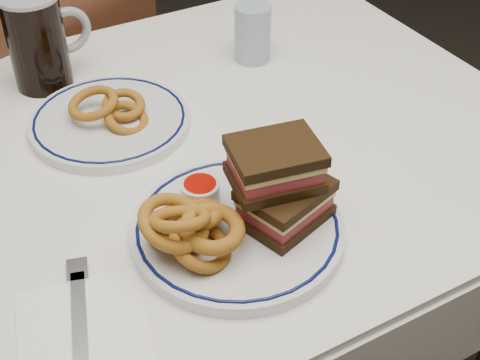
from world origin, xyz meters
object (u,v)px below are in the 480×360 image
chair_far (63,108)px  far_plate (110,121)px  main_plate (237,229)px  beer_mug (39,40)px  reuben_sandwich (280,184)px

chair_far → far_plate: size_ratio=3.50×
chair_far → main_plate: 0.86m
main_plate → beer_mug: size_ratio=1.70×
chair_far → main_plate: bearing=-88.1°
chair_far → far_plate: chair_far is taller
main_plate → beer_mug: bearing=102.2°
chair_far → reuben_sandwich: chair_far is taller
beer_mug → chair_far: bearing=75.6°
chair_far → far_plate: bearing=-93.5°
reuben_sandwich → chair_far: bearing=95.7°
main_plate → far_plate: 0.33m
main_plate → far_plate: (-0.06, 0.32, -0.00)m
main_plate → reuben_sandwich: size_ratio=2.05×
chair_far → main_plate: chair_far is taller
main_plate → reuben_sandwich: 0.09m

